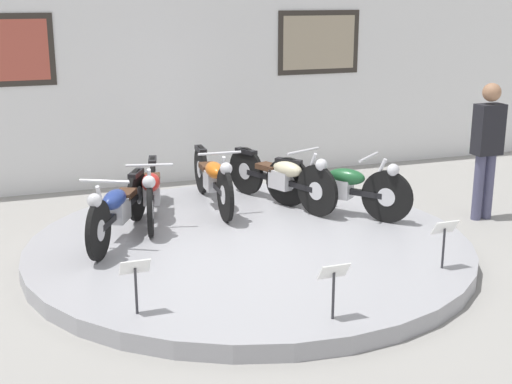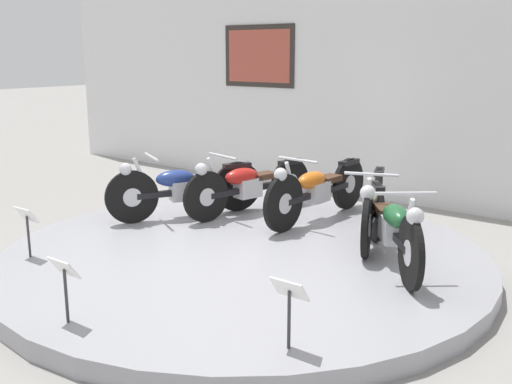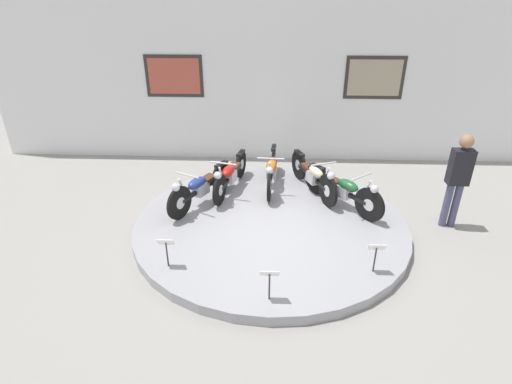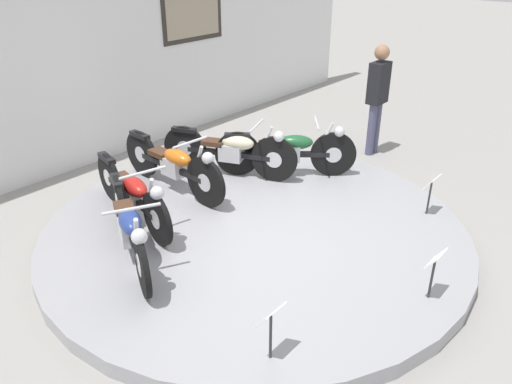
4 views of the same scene
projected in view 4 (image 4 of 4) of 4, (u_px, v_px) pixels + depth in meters
name	position (u px, v px, depth m)	size (l,w,h in m)	color
ground_plane	(255.00, 236.00, 6.00)	(60.00, 60.00, 0.00)	gray
display_platform	(255.00, 230.00, 5.96)	(4.96, 4.96, 0.17)	#99999E
back_wall	(67.00, 41.00, 7.17)	(14.00, 0.22, 3.80)	white
motorcycle_blue	(130.00, 226.00, 5.11)	(0.98, 1.78, 0.79)	black
motorcycle_red	(132.00, 192.00, 5.83)	(0.62, 1.93, 0.78)	black
motorcycle_orange	(173.00, 164.00, 6.54)	(0.54, 2.01, 0.81)	black
motorcycle_cream	(231.00, 149.00, 7.00)	(0.80, 1.88, 0.80)	black
motorcycle_green	(288.00, 150.00, 7.00)	(1.29, 1.59, 0.80)	black
info_placard_front_left	(271.00, 322.00, 3.85)	(0.26, 0.11, 0.51)	#333338
info_placard_front_centre	(434.00, 265.00, 4.53)	(0.26, 0.11, 0.51)	#333338
info_placard_front_right	(431.00, 187.00, 5.98)	(0.26, 0.11, 0.51)	#333338
visitor_standing	(378.00, 94.00, 7.93)	(0.36, 0.23, 1.78)	#4C4C6B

